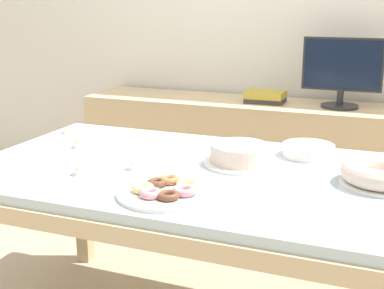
{
  "coord_description": "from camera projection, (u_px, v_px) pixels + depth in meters",
  "views": [
    {
      "loc": [
        0.7,
        -1.79,
        1.36
      ],
      "look_at": [
        -0.05,
        0.11,
        0.8
      ],
      "focal_mm": 50.0,
      "sensor_mm": 36.0,
      "label": 1
    }
  ],
  "objects": [
    {
      "name": "plate_stack",
      "position": [
        308.0,
        150.0,
        2.17
      ],
      "size": [
        0.21,
        0.21,
        0.05
      ],
      "color": "white",
      "rests_on": "dining_table"
    },
    {
      "name": "sideboard",
      "position": [
        266.0,
        168.0,
        3.17
      ],
      "size": [
        2.2,
        0.44,
        0.79
      ],
      "color": "#D1B284",
      "rests_on": "ground"
    },
    {
      "name": "cake_chocolate_round",
      "position": [
        239.0,
        155.0,
        2.05
      ],
      "size": [
        0.28,
        0.28,
        0.08
      ],
      "color": "white",
      "rests_on": "dining_table"
    },
    {
      "name": "tealight_near_cakes",
      "position": [
        66.0,
        131.0,
        2.54
      ],
      "size": [
        0.04,
        0.04,
        0.04
      ],
      "color": "silver",
      "rests_on": "dining_table"
    },
    {
      "name": "wall_back",
      "position": [
        284.0,
        10.0,
        3.2
      ],
      "size": [
        8.0,
        0.1,
        2.6
      ],
      "primitive_type": "cube",
      "color": "silver",
      "rests_on": "ground"
    },
    {
      "name": "pastry_platter",
      "position": [
        167.0,
        191.0,
        1.73
      ],
      "size": [
        0.33,
        0.33,
        0.04
      ],
      "color": "white",
      "rests_on": "dining_table"
    },
    {
      "name": "computer_monitor",
      "position": [
        342.0,
        73.0,
        2.87
      ],
      "size": [
        0.42,
        0.2,
        0.38
      ],
      "color": "#262628",
      "rests_on": "sideboard"
    },
    {
      "name": "dining_table",
      "position": [
        193.0,
        189.0,
        2.03
      ],
      "size": [
        1.72,
        1.02,
        0.74
      ],
      "color": "silver",
      "rests_on": "ground"
    },
    {
      "name": "tealight_right_edge",
      "position": [
        76.0,
        145.0,
        2.3
      ],
      "size": [
        0.04,
        0.04,
        0.04
      ],
      "color": "silver",
      "rests_on": "dining_table"
    },
    {
      "name": "book_stack",
      "position": [
        265.0,
        97.0,
        3.06
      ],
      "size": [
        0.23,
        0.17,
        0.07
      ],
      "color": "#3F3838",
      "rests_on": "sideboard"
    },
    {
      "name": "tealight_centre",
      "position": [
        132.0,
        167.0,
        2.0
      ],
      "size": [
        0.04,
        0.04,
        0.04
      ],
      "color": "silver",
      "rests_on": "dining_table"
    },
    {
      "name": "tealight_near_front",
      "position": [
        77.0,
        172.0,
        1.94
      ],
      "size": [
        0.04,
        0.04,
        0.04
      ],
      "color": "silver",
      "rests_on": "dining_table"
    },
    {
      "name": "cake_golden_bundt",
      "position": [
        382.0,
        174.0,
        1.82
      ],
      "size": [
        0.28,
        0.28,
        0.08
      ],
      "color": "white",
      "rests_on": "dining_table"
    }
  ]
}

